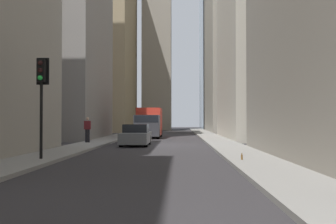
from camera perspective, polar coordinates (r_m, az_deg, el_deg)
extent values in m
plane|color=#302D30|center=(27.08, -1.51, -4.75)|extent=(135.00, 135.00, 0.00)
cube|color=gray|center=(27.68, -10.88, -4.51)|extent=(90.00, 2.20, 0.14)
cube|color=gray|center=(27.20, 8.03, -4.58)|extent=(90.00, 2.20, 0.14)
cube|color=#A8A091|center=(59.98, 10.55, 12.09)|extent=(18.61, 10.00, 30.82)
cube|color=#9E8966|center=(61.20, -9.97, 10.16)|extent=(15.16, 10.00, 27.36)
cube|color=gray|center=(67.54, -1.59, 8.36)|extent=(4.79, 4.79, 25.71)
cube|color=red|center=(38.78, -2.64, -1.38)|extent=(4.60, 2.25, 2.60)
cube|color=#38383D|center=(35.59, -3.02, -1.97)|extent=(1.90, 2.25, 1.90)
cube|color=black|center=(35.59, -3.02, -1.00)|extent=(1.92, 2.09, 0.64)
cylinder|color=black|center=(35.55, -1.44, -3.18)|extent=(0.88, 0.28, 0.88)
cylinder|color=black|center=(35.71, -4.60, -3.17)|extent=(0.88, 0.28, 0.88)
cylinder|color=black|center=(40.14, -1.09, -2.95)|extent=(0.88, 0.28, 0.88)
cylinder|color=black|center=(40.28, -3.90, -2.94)|extent=(0.88, 0.28, 0.88)
cube|color=slate|center=(26.43, -4.64, -3.70)|extent=(4.30, 1.78, 0.70)
cube|color=black|center=(26.61, -4.59, -2.34)|extent=(2.10, 1.58, 0.54)
cylinder|color=black|center=(25.03, -3.19, -4.32)|extent=(0.64, 0.22, 0.64)
cylinder|color=black|center=(25.20, -6.74, -4.29)|extent=(0.64, 0.22, 0.64)
cylinder|color=black|center=(27.71, -2.73, -4.01)|extent=(0.64, 0.22, 0.64)
cylinder|color=black|center=(27.88, -5.93, -3.99)|extent=(0.64, 0.22, 0.64)
cylinder|color=black|center=(16.85, -17.73, -1.13)|extent=(0.12, 0.12, 3.11)
cube|color=black|center=(16.97, -17.69, 5.65)|extent=(0.28, 0.32, 0.90)
cube|color=black|center=(17.11, -17.52, 5.59)|extent=(0.03, 0.52, 1.10)
sphere|color=black|center=(16.86, -17.86, 6.72)|extent=(0.20, 0.20, 0.20)
sphere|color=black|center=(16.82, -17.87, 5.71)|extent=(0.20, 0.20, 0.20)
sphere|color=green|center=(16.79, -17.88, 4.69)|extent=(0.20, 0.20, 0.20)
cylinder|color=black|center=(28.23, -11.32, -3.38)|extent=(0.16, 0.16, 0.91)
cylinder|color=black|center=(28.26, -11.66, -3.37)|extent=(0.16, 0.16, 0.91)
cube|color=maroon|center=(28.22, -11.48, -1.85)|extent=(0.26, 0.44, 0.60)
sphere|color=beige|center=(28.22, -11.48, -0.94)|extent=(0.22, 0.22, 0.22)
cylinder|color=brown|center=(15.96, 10.55, -6.39)|extent=(0.07, 0.07, 0.20)
cylinder|color=brown|center=(15.95, 10.55, -5.91)|extent=(0.03, 0.03, 0.07)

